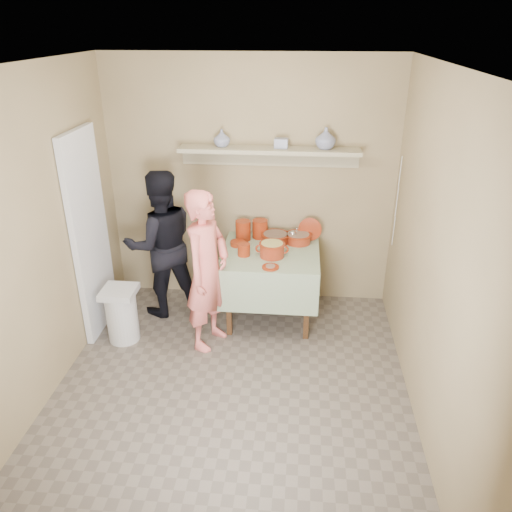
# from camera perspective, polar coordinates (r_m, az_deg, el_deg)

# --- Properties ---
(ground) EXTENTS (3.50, 3.50, 0.00)m
(ground) POSITION_cam_1_polar(r_m,az_deg,el_deg) (4.37, -2.97, -15.55)
(ground) COLOR #64594E
(ground) RESTS_ON ground
(tile_panel) EXTENTS (0.06, 0.70, 2.00)m
(tile_panel) POSITION_cam_1_polar(r_m,az_deg,el_deg) (5.02, -18.43, 2.21)
(tile_panel) COLOR silver
(tile_panel) RESTS_ON ground
(plate_stack_a) EXTENTS (0.16, 0.16, 0.21)m
(plate_stack_a) POSITION_cam_1_polar(r_m,az_deg,el_deg) (5.24, -1.49, 2.95)
(plate_stack_a) COLOR maroon
(plate_stack_a) RESTS_ON serving_table
(plate_stack_b) EXTENTS (0.16, 0.16, 0.20)m
(plate_stack_b) POSITION_cam_1_polar(r_m,az_deg,el_deg) (5.29, 0.47, 3.12)
(plate_stack_b) COLOR maroon
(plate_stack_b) RESTS_ON serving_table
(bowl_stack) EXTENTS (0.12, 0.12, 0.12)m
(bowl_stack) POSITION_cam_1_polar(r_m,az_deg,el_deg) (4.89, -1.40, 0.73)
(bowl_stack) COLOR maroon
(bowl_stack) RESTS_ON serving_table
(empty_bowl) EXTENTS (0.15, 0.15, 0.05)m
(empty_bowl) POSITION_cam_1_polar(r_m,az_deg,el_deg) (5.13, -2.11, 1.45)
(empty_bowl) COLOR maroon
(empty_bowl) RESTS_ON serving_table
(propped_lid) EXTENTS (0.25, 0.08, 0.24)m
(propped_lid) POSITION_cam_1_polar(r_m,az_deg,el_deg) (5.25, 6.18, 3.05)
(propped_lid) COLOR maroon
(propped_lid) RESTS_ON serving_table
(vase_right) EXTENTS (0.25, 0.25, 0.21)m
(vase_right) POSITION_cam_1_polar(r_m,az_deg,el_deg) (5.02, 7.97, 13.18)
(vase_right) COLOR navy
(vase_right) RESTS_ON wall_shelf
(vase_left) EXTENTS (0.23, 0.23, 0.17)m
(vase_left) POSITION_cam_1_polar(r_m,az_deg,el_deg) (5.08, -3.93, 13.29)
(vase_left) COLOR navy
(vase_left) RESTS_ON wall_shelf
(ceramic_box) EXTENTS (0.14, 0.11, 0.09)m
(ceramic_box) POSITION_cam_1_polar(r_m,az_deg,el_deg) (5.02, 2.91, 12.75)
(ceramic_box) COLOR navy
(ceramic_box) RESTS_ON wall_shelf
(person_cook) EXTENTS (0.55, 0.66, 1.55)m
(person_cook) POSITION_cam_1_polar(r_m,az_deg,el_deg) (4.61, -5.59, -1.71)
(person_cook) COLOR #EC6D66
(person_cook) RESTS_ON ground
(person_helper) EXTENTS (0.94, 0.87, 1.56)m
(person_helper) POSITION_cam_1_polar(r_m,az_deg,el_deg) (5.21, -10.77, 1.33)
(person_helper) COLOR black
(person_helper) RESTS_ON ground
(room_shell) EXTENTS (3.04, 3.54, 2.62)m
(room_shell) POSITION_cam_1_polar(r_m,az_deg,el_deg) (3.54, -3.55, 4.59)
(room_shell) COLOR #98845D
(room_shell) RESTS_ON ground
(serving_table) EXTENTS (0.97, 0.97, 0.76)m
(serving_table) POSITION_cam_1_polar(r_m,az_deg,el_deg) (5.07, 1.68, -0.64)
(serving_table) COLOR #4C2D16
(serving_table) RESTS_ON ground
(cazuela_meat_a) EXTENTS (0.30, 0.30, 0.10)m
(cazuela_meat_a) POSITION_cam_1_polar(r_m,az_deg,el_deg) (5.19, 2.21, 2.17)
(cazuela_meat_a) COLOR maroon
(cazuela_meat_a) RESTS_ON serving_table
(cazuela_meat_b) EXTENTS (0.28, 0.28, 0.10)m
(cazuela_meat_b) POSITION_cam_1_polar(r_m,az_deg,el_deg) (5.20, 4.85, 2.13)
(cazuela_meat_b) COLOR maroon
(cazuela_meat_b) RESTS_ON serving_table
(ladle) EXTENTS (0.08, 0.26, 0.19)m
(ladle) POSITION_cam_1_polar(r_m,az_deg,el_deg) (5.16, 4.24, 2.58)
(ladle) COLOR silver
(ladle) RESTS_ON cazuela_meat_b
(cazuela_rice) EXTENTS (0.33, 0.25, 0.14)m
(cazuela_rice) POSITION_cam_1_polar(r_m,az_deg,el_deg) (4.87, 1.84, 0.87)
(cazuela_rice) COLOR maroon
(cazuela_rice) RESTS_ON serving_table
(front_plate) EXTENTS (0.16, 0.16, 0.03)m
(front_plate) POSITION_cam_1_polar(r_m,az_deg,el_deg) (4.67, 1.66, -1.26)
(front_plate) COLOR maroon
(front_plate) RESTS_ON serving_table
(wall_shelf) EXTENTS (1.80, 0.25, 0.21)m
(wall_shelf) POSITION_cam_1_polar(r_m,az_deg,el_deg) (5.07, 1.53, 11.80)
(wall_shelf) COLOR tan
(wall_shelf) RESTS_ON room_shell
(trash_bin) EXTENTS (0.32, 0.32, 0.56)m
(trash_bin) POSITION_cam_1_polar(r_m,az_deg,el_deg) (5.04, -15.08, -6.42)
(trash_bin) COLOR silver
(trash_bin) RESTS_ON ground
(electrical_cord) EXTENTS (0.01, 0.05, 0.90)m
(electrical_cord) POSITION_cam_1_polar(r_m,az_deg,el_deg) (5.10, 15.80, 5.97)
(electrical_cord) COLOR silver
(electrical_cord) RESTS_ON wall_shelf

